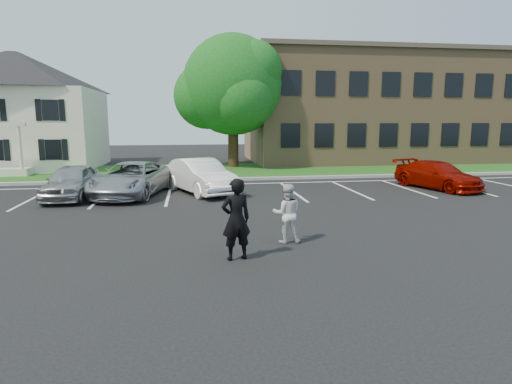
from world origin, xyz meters
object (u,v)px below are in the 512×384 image
car_silver_minivan (132,179)px  car_red_compact (438,175)px  tree (234,88)px  office_building (388,108)px  house (18,111)px  man_white_shirt (287,213)px  car_white_sedan (200,176)px  car_silver_west (72,182)px  man_black_suit (236,219)px

car_silver_minivan → car_red_compact: (14.21, -0.30, -0.08)m
tree → car_red_compact: tree is taller
office_building → car_silver_minivan: size_ratio=4.30×
house → car_silver_minivan: (8.64, -11.84, -3.11)m
office_building → man_white_shirt: bearing=-121.3°
office_building → car_red_compact: 15.16m
man_white_shirt → car_white_sedan: man_white_shirt is taller
office_building → car_red_compact: (-4.14, -14.16, -3.51)m
man_white_shirt → car_white_sedan: size_ratio=0.35×
tree → car_silver_west: 13.88m
house → man_white_shirt: (13.70, -19.89, -3.03)m
house → car_silver_minivan: size_ratio=1.98×
tree → car_white_sedan: (-2.58, -9.87, -4.59)m
house → car_silver_west: house is taller
tree → car_silver_west: tree is taller
office_building → car_silver_west: bearing=-145.6°
house → car_silver_minivan: bearing=-53.9°
man_white_shirt → house: bearing=-48.8°
car_white_sedan → car_red_compact: (11.25, -0.51, -0.12)m
car_white_sedan → man_white_shirt: bearing=-99.8°
car_silver_west → car_red_compact: (16.60, 0.02, -0.07)m
house → car_white_sedan: size_ratio=2.22×
car_red_compact → man_black_suit: bearing=-157.7°
man_white_shirt → car_silver_west: bearing=-39.5°
car_silver_west → man_black_suit: bearing=-53.3°
office_building → car_white_sedan: (-15.39, -13.65, -3.39)m
car_silver_west → car_red_compact: car_silver_west is taller
man_black_suit → office_building: bearing=-136.0°
tree → car_silver_west: size_ratio=2.10×
office_building → tree: tree is taller
office_building → car_red_compact: size_ratio=5.03×
car_red_compact → car_white_sedan: bearing=159.6°
house → tree: bearing=-7.0°
tree → man_white_shirt: 18.70m
tree → man_black_suit: 19.92m
car_silver_minivan → car_red_compact: car_silver_minivan is taller
car_silver_minivan → tree: bearing=75.2°
tree → car_white_sedan: tree is taller
office_building → car_silver_west: office_building is taller
house → man_white_shirt: bearing=-55.4°
car_white_sedan → man_black_suit: bearing=-110.5°
house → car_silver_minivan: house is taller
man_white_shirt → car_red_compact: 12.00m
tree → car_silver_minivan: tree is taller
tree → car_white_sedan: size_ratio=1.90×
office_building → house: bearing=-175.7°
tree → car_silver_minivan: bearing=-118.8°
man_black_suit → man_white_shirt: size_ratio=1.22×
man_black_suit → tree: bearing=-109.3°
house → tree: (14.19, -1.75, 1.52)m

